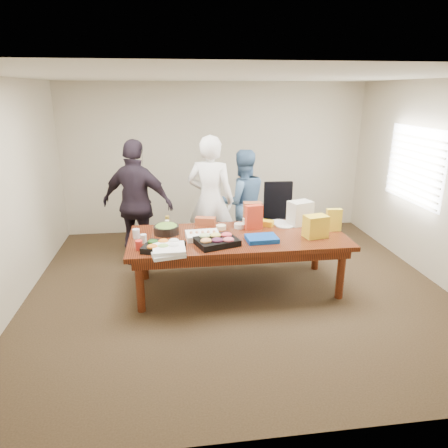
{
  "coord_description": "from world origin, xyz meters",
  "views": [
    {
      "loc": [
        -0.83,
        -4.85,
        2.54
      ],
      "look_at": [
        -0.17,
        0.1,
        0.88
      ],
      "focal_mm": 32.29,
      "sensor_mm": 36.0,
      "label": 1
    }
  ],
  "objects": [
    {
      "name": "bread_loaf",
      "position": [
        -0.38,
        0.49,
        0.81
      ],
      "size": [
        0.3,
        0.19,
        0.11
      ],
      "primitive_type": "cube",
      "rotation": [
        0.0,
        0.0,
        -0.26
      ],
      "color": "#994829",
      "rests_on": "conference_table"
    },
    {
      "name": "chip_bag_yellow",
      "position": [
        1.3,
        0.03,
        0.9
      ],
      "size": [
        0.21,
        0.09,
        0.3
      ],
      "primitive_type": "cube",
      "rotation": [
        0.0,
        0.0,
        -0.05
      ],
      "color": "yellow",
      "rests_on": "conference_table"
    },
    {
      "name": "dip_bowl_b",
      "position": [
        -0.18,
        0.29,
        0.78
      ],
      "size": [
        0.16,
        0.16,
        0.05
      ],
      "primitive_type": "cylinder",
      "rotation": [
        0.0,
        0.0,
        0.2
      ],
      "color": "beige",
      "rests_on": "conference_table"
    },
    {
      "name": "ceiling",
      "position": [
        0.0,
        0.0,
        2.71
      ],
      "size": [
        5.5,
        5.0,
        0.02
      ],
      "primitive_type": "cube",
      "color": "white",
      "rests_on": "wall_back"
    },
    {
      "name": "red_cup",
      "position": [
        -1.24,
        -0.32,
        0.81
      ],
      "size": [
        0.1,
        0.1,
        0.11
      ],
      "primitive_type": "cylinder",
      "rotation": [
        0.0,
        0.0,
        0.25
      ],
      "color": "red",
      "rests_on": "conference_table"
    },
    {
      "name": "floor",
      "position": [
        0.0,
        0.0,
        -0.01
      ],
      "size": [
        5.5,
        5.0,
        0.02
      ],
      "primitive_type": "cube",
      "color": "#47301E",
      "rests_on": "ground"
    },
    {
      "name": "pizza_box_lower",
      "position": [
        -0.91,
        -0.51,
        0.77
      ],
      "size": [
        0.43,
        0.43,
        0.04
      ],
      "primitive_type": "cube",
      "rotation": [
        0.0,
        0.0,
        0.2
      ],
      "color": "silver",
      "rests_on": "conference_table"
    },
    {
      "name": "mayo_jar",
      "position": [
        0.16,
        0.31,
        0.81
      ],
      "size": [
        0.09,
        0.09,
        0.13
      ],
      "primitive_type": "cylinder",
      "rotation": [
        0.0,
        0.0,
        0.03
      ],
      "color": "silver",
      "rests_on": "conference_table"
    },
    {
      "name": "sheet_cake",
      "position": [
        -0.46,
        -0.04,
        0.79
      ],
      "size": [
        0.44,
        0.34,
        0.07
      ],
      "primitive_type": "cube",
      "rotation": [
        0.0,
        0.0,
        0.06
      ],
      "color": "white",
      "rests_on": "conference_table"
    },
    {
      "name": "wall_left",
      "position": [
        -2.75,
        0.0,
        1.35
      ],
      "size": [
        0.04,
        5.0,
        2.7
      ],
      "primitive_type": "cube",
      "color": "beige",
      "rests_on": "floor"
    },
    {
      "name": "dressing_bottle",
      "position": [
        -0.9,
        0.41,
        0.84
      ],
      "size": [
        0.07,
        0.07,
        0.18
      ],
      "primitive_type": "cylinder",
      "rotation": [
        0.0,
        0.0,
        0.3
      ],
      "color": "olive",
      "rests_on": "conference_table"
    },
    {
      "name": "plate_a",
      "position": [
        0.71,
        0.3,
        0.76
      ],
      "size": [
        0.3,
        0.3,
        0.02
      ],
      "primitive_type": "cylinder",
      "rotation": [
        0.0,
        0.0,
        -0.16
      ],
      "color": "silver",
      "rests_on": "conference_table"
    },
    {
      "name": "grocery_bag_yellow",
      "position": [
        0.98,
        -0.18,
        0.89
      ],
      "size": [
        0.32,
        0.25,
        0.28
      ],
      "primitive_type": "cube",
      "rotation": [
        0.0,
        0.0,
        0.2
      ],
      "color": "yellow",
      "rests_on": "conference_table"
    },
    {
      "name": "fruit_tray",
      "position": [
        -0.31,
        -0.28,
        0.79
      ],
      "size": [
        0.59,
        0.52,
        0.07
      ],
      "primitive_type": "cube",
      "rotation": [
        0.0,
        0.0,
        0.32
      ],
      "color": "black",
      "rests_on": "conference_table"
    },
    {
      "name": "office_chair",
      "position": [
        0.88,
        1.12,
        0.55
      ],
      "size": [
        0.59,
        0.59,
        1.1
      ],
      "primitive_type": "cube",
      "rotation": [
        0.0,
        0.0,
        -0.06
      ],
      "color": "black",
      "rests_on": "floor"
    },
    {
      "name": "grocery_bag_white",
      "position": [
        0.94,
        0.35,
        0.92
      ],
      "size": [
        0.37,
        0.31,
        0.33
      ],
      "primitive_type": "cube",
      "rotation": [
        0.0,
        0.0,
        0.34
      ],
      "color": "silver",
      "rests_on": "conference_table"
    },
    {
      "name": "chip_bag_orange",
      "position": [
        0.27,
        0.24,
        0.9
      ],
      "size": [
        0.2,
        0.11,
        0.3
      ],
      "primitive_type": "cube",
      "rotation": [
        0.0,
        0.0,
        0.13
      ],
      "color": "orange",
      "rests_on": "conference_table"
    },
    {
      "name": "veggie_tray",
      "position": [
        -0.95,
        -0.38,
        0.78
      ],
      "size": [
        0.54,
        0.48,
        0.07
      ],
      "primitive_type": "cube",
      "rotation": [
        0.0,
        0.0,
        -0.33
      ],
      "color": "black",
      "rests_on": "conference_table"
    },
    {
      "name": "chip_bag_blue",
      "position": [
        0.26,
        -0.23,
        0.78
      ],
      "size": [
        0.4,
        0.31,
        0.06
      ],
      "primitive_type": "cube",
      "rotation": [
        0.0,
        0.0,
        0.05
      ],
      "color": "#0C3F9D",
      "rests_on": "conference_table"
    },
    {
      "name": "person_left",
      "position": [
        -1.34,
        0.99,
        0.95
      ],
      "size": [
        1.2,
        0.87,
        1.9
      ],
      "primitive_type": "imported",
      "rotation": [
        0.0,
        0.0,
        2.73
      ],
      "color": "black",
      "rests_on": "floor"
    },
    {
      "name": "wall_right",
      "position": [
        2.75,
        0.0,
        1.35
      ],
      "size": [
        0.04,
        5.0,
        2.7
      ],
      "primitive_type": "cube",
      "color": "beige",
      "rests_on": "floor"
    },
    {
      "name": "pizza_box_upper",
      "position": [
        -0.89,
        -0.5,
        0.81
      ],
      "size": [
        0.38,
        0.38,
        0.04
      ],
      "primitive_type": "cube",
      "rotation": [
        0.0,
        0.0,
        0.03
      ],
      "color": "white",
      "rests_on": "pizza_box_lower"
    },
    {
      "name": "person_center",
      "position": [
        -0.25,
        0.97,
        0.97
      ],
      "size": [
        0.83,
        0.69,
        1.95
      ],
      "primitive_type": "imported",
      "rotation": [
        0.0,
        0.0,
        2.78
      ],
      "color": "white",
      "rests_on": "floor"
    },
    {
      "name": "conference_table",
      "position": [
        0.0,
        0.0,
        0.38
      ],
      "size": [
        2.8,
        1.2,
        0.75
      ],
      "primitive_type": "cube",
      "color": "#4C1C0F",
      "rests_on": "floor"
    },
    {
      "name": "wall_front",
      "position": [
        0.0,
        -2.5,
        1.35
      ],
      "size": [
        5.5,
        0.04,
        2.7
      ],
      "primitive_type": "cube",
      "color": "beige",
      "rests_on": "floor"
    },
    {
      "name": "dip_bowl_a",
      "position": [
        0.08,
        0.31,
        0.78
      ],
      "size": [
        0.19,
        0.19,
        0.06
      ],
      "primitive_type": "cylinder",
      "rotation": [
        0.0,
        0.0,
        0.25
      ],
      "color": "white",
      "rests_on": "conference_table"
    },
    {
      "name": "plate_b",
      "position": [
        0.67,
        0.44,
        0.76
      ],
      "size": [
        0.28,
        0.28,
        0.02
      ],
      "primitive_type": "cylinder",
      "rotation": [
        0.0,
        0.0,
        0.06
      ],
      "color": "silver",
      "rests_on": "conference_table"
    },
    {
      "name": "clear_cup_b",
      "position": [
        -1.3,
        0.08,
        0.81
      ],
      "size": [
        0.1,
        0.1,
        0.12
      ],
      "primitive_type": "cylinder",
      "rotation": [
        0.0,
        0.0,
        -0.17
      ],
      "color": "silver",
      "rests_on": "conference_table"
    },
    {
      "name": "person_right",
      "position": [
        0.28,
        1.26,
        0.84
      ],
      "size": [
        0.89,
        0.74,
        1.69
      ],
      "primitive_type": "imported",
      "rotation": [
        0.0,
        0.0,
        3.27
      ],
      "color": "#4D75A2",
      "rests_on": "floor"
    },
    {
      "name": "banana_bunch",
      "position": [
        0.45,
        0.36,
        0.79
      ],
      "size": [
        0.25,
        0.22,
        0.07
      ],
      "primitive_type": "cube",
      "rotation": [
        0.0,
        0.0,
        -0.52
      ],
      "color": "yellow",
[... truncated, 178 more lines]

